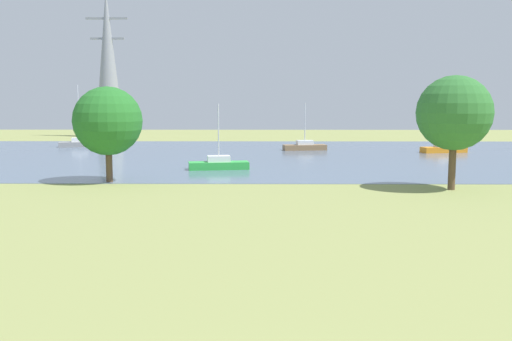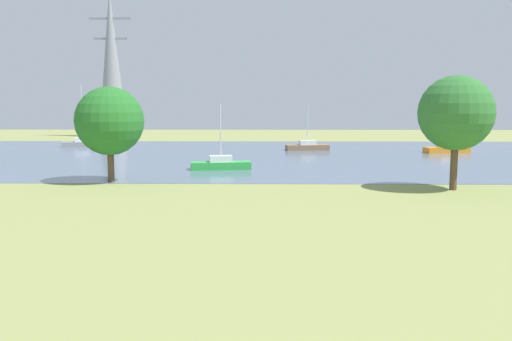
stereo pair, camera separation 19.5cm
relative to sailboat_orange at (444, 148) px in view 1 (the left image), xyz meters
The scene contains 9 objects.
ground_plane 36.44m from the sailboat_orange, 121.05° to the right, with size 160.00×160.00×0.00m, color #8C9351.
water_surface 19.07m from the sailboat_orange, behind, with size 140.00×40.00×0.02m, color slate.
sailboat_orange is the anchor object (origin of this frame).
sailboat_gray 42.01m from the sailboat_orange, behind, with size 5.03×2.81×7.39m.
sailboat_green 27.48m from the sailboat_orange, 146.49° to the right, with size 4.98×2.25×5.26m.
sailboat_brown 14.91m from the sailboat_orange, 168.83° to the left, with size 4.98×2.28×5.24m.
tree_east_near 37.47m from the sailboat_orange, 142.98° to the right, with size 4.62×4.62×6.46m.
tree_west_near 26.90m from the sailboat_orange, 106.71° to the right, with size 4.59×4.59×7.05m.
electricity_pylon 52.00m from the sailboat_orange, 147.84° to the left, with size 6.40×4.40×22.47m.
Camera 1 is at (-0.61, -6.92, 5.45)m, focal length 39.48 mm.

